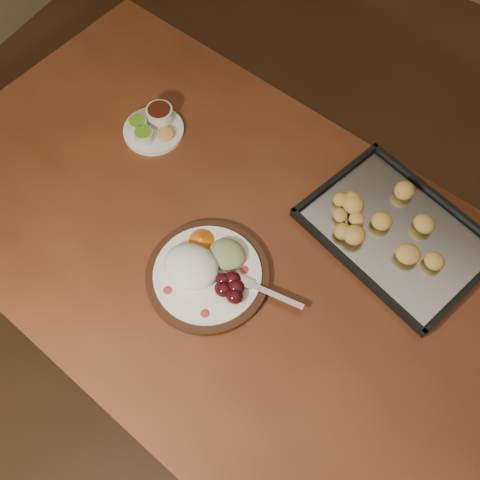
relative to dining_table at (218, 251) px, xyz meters
The scene contains 5 objects.
ground 0.73m from the dining_table, 30.61° to the left, with size 4.00×4.00×0.00m, color #51321B.
dining_table is the anchor object (origin of this frame).
dinner_plate 0.16m from the dining_table, 69.35° to the right, with size 0.36×0.28×0.06m.
condiment_saucer 0.37m from the dining_table, 150.46° to the left, with size 0.16×0.16×0.05m.
baking_tray 0.44m from the dining_table, 30.72° to the left, with size 0.48×0.41×0.04m.
Camera 1 is at (0.08, -0.66, 1.85)m, focal length 40.00 mm.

